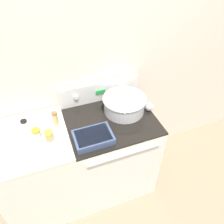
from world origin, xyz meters
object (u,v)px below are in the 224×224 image
object	(u,v)px
ladle	(148,106)
spice_jar_yellow_cap	(49,136)
spice_jar_orange_cap	(37,134)
spice_jar_brown_cap	(55,119)
mixing_bowl	(124,103)
spice_jar_black_cap	(25,125)
casserole_dish	(93,137)

from	to	relation	value
ladle	spice_jar_yellow_cap	size ratio (longest dim) A/B	3.76
ladle	spice_jar_orange_cap	bearing A→B (deg)	-177.99
spice_jar_brown_cap	ladle	bearing A→B (deg)	-5.47
mixing_bowl	spice_jar_orange_cap	xyz separation A→B (m)	(-0.75, -0.09, -0.02)
mixing_bowl	spice_jar_black_cap	bearing A→B (deg)	176.51
mixing_bowl	spice_jar_yellow_cap	bearing A→B (deg)	-168.86
spice_jar_black_cap	mixing_bowl	bearing A→B (deg)	-3.49
casserole_dish	spice_jar_brown_cap	bearing A→B (deg)	132.86
casserole_dish	spice_jar_black_cap	distance (m)	0.56
mixing_bowl	casserole_dish	world-z (taller)	mixing_bowl
spice_jar_brown_cap	spice_jar_orange_cap	world-z (taller)	spice_jar_brown_cap
mixing_bowl	spice_jar_yellow_cap	world-z (taller)	mixing_bowl
mixing_bowl	spice_jar_black_cap	size ratio (longest dim) A/B	4.07
ladle	spice_jar_brown_cap	bearing A→B (deg)	174.53
ladle	spice_jar_black_cap	size ratio (longest dim) A/B	3.49
casserole_dish	ladle	world-z (taller)	ladle
ladle	spice_jar_orange_cap	xyz separation A→B (m)	(-0.96, -0.03, 0.03)
spice_jar_brown_cap	spice_jar_orange_cap	bearing A→B (deg)	-145.04
mixing_bowl	spice_jar_yellow_cap	xyz separation A→B (m)	(-0.67, -0.13, -0.02)
spice_jar_orange_cap	spice_jar_black_cap	bearing A→B (deg)	119.09
ladle	spice_jar_orange_cap	size ratio (longest dim) A/B	3.29
casserole_dish	spice_jar_orange_cap	xyz separation A→B (m)	(-0.40, 0.15, 0.03)
mixing_bowl	spice_jar_black_cap	distance (m)	0.83
spice_jar_brown_cap	spice_jar_black_cap	size ratio (longest dim) A/B	1.38
mixing_bowl	spice_jar_brown_cap	world-z (taller)	same
casserole_dish	ladle	distance (m)	0.59
spice_jar_yellow_cap	spice_jar_orange_cap	bearing A→B (deg)	155.00
ladle	spice_jar_black_cap	distance (m)	1.05
spice_jar_orange_cap	ladle	bearing A→B (deg)	2.01
mixing_bowl	casserole_dish	xyz separation A→B (m)	(-0.35, -0.24, -0.05)
ladle	spice_jar_brown_cap	world-z (taller)	spice_jar_brown_cap
casserole_dish	spice_jar_yellow_cap	size ratio (longest dim) A/B	3.46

